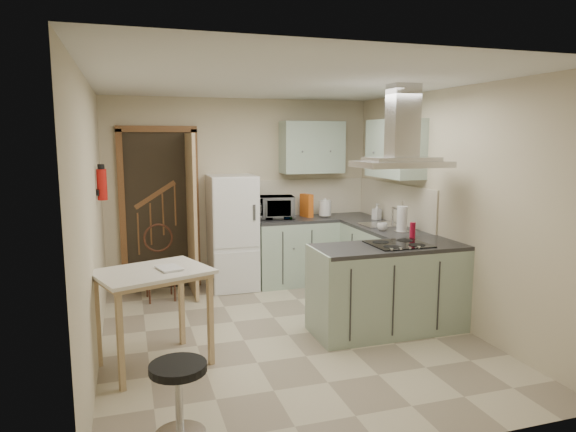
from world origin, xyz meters
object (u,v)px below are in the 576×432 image
object	(u,v)px
peninsula	(388,288)
microwave	(273,207)
drop_leaf_table	(154,318)
stool	(179,400)
extractor_hood	(401,164)
bentwood_chair	(160,266)
fridge	(232,232)

from	to	relation	value
peninsula	microwave	bearing A→B (deg)	107.53
drop_leaf_table	stool	bearing A→B (deg)	-105.45
extractor_hood	stool	distance (m)	3.06
stool	microwave	world-z (taller)	microwave
drop_leaf_table	bentwood_chair	world-z (taller)	drop_leaf_table
microwave	bentwood_chair	bearing A→B (deg)	-160.47
fridge	stool	xyz separation A→B (m)	(-1.03, -3.27, -0.49)
fridge	drop_leaf_table	world-z (taller)	fridge
drop_leaf_table	microwave	world-z (taller)	microwave
fridge	peninsula	size ratio (longest dim) A/B	0.97
fridge	bentwood_chair	size ratio (longest dim) A/B	1.79
drop_leaf_table	microwave	size ratio (longest dim) A/B	1.68
drop_leaf_table	stool	world-z (taller)	drop_leaf_table
peninsula	extractor_hood	bearing A→B (deg)	0.00
extractor_hood	drop_leaf_table	world-z (taller)	extractor_hood
extractor_hood	bentwood_chair	xyz separation A→B (m)	(-2.28, 1.77, -1.30)
peninsula	stool	size ratio (longest dim) A/B	3.02
extractor_hood	stool	size ratio (longest dim) A/B	1.75
peninsula	stool	xyz separation A→B (m)	(-2.25, -1.29, -0.19)
fridge	stool	size ratio (longest dim) A/B	2.92
extractor_hood	drop_leaf_table	xyz separation A→B (m)	(-2.45, -0.13, -1.29)
drop_leaf_table	bentwood_chair	bearing A→B (deg)	64.79
extractor_hood	bentwood_chair	world-z (taller)	extractor_hood
peninsula	fridge	bearing A→B (deg)	121.74
extractor_hood	bentwood_chair	bearing A→B (deg)	142.09
peninsula	extractor_hood	world-z (taller)	extractor_hood
fridge	bentwood_chair	distance (m)	1.03
extractor_hood	microwave	distance (m)	2.28
extractor_hood	stool	xyz separation A→B (m)	(-2.35, -1.29, -1.46)
bentwood_chair	microwave	world-z (taller)	microwave
stool	peninsula	bearing A→B (deg)	29.81
fridge	microwave	bearing A→B (deg)	6.52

